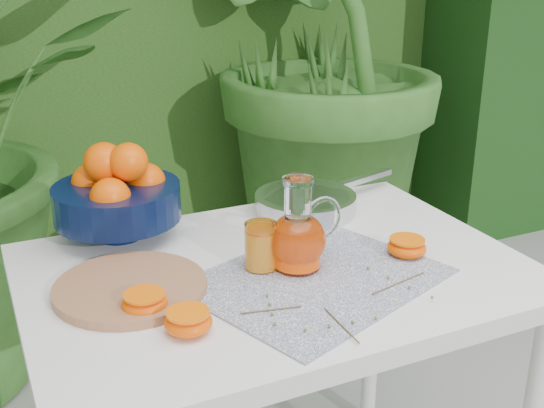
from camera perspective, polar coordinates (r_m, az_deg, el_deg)
name	(u,v)px	position (r m, az deg, el deg)	size (l,w,h in m)	color
potted_plant_right	(303,39)	(2.78, 2.60, 13.61)	(2.02, 2.02, 2.02)	#336322
white_table	(276,302)	(1.43, 0.34, -8.21)	(1.00, 0.70, 0.75)	white
placemat	(316,279)	(1.34, 3.74, -6.27)	(0.46, 0.36, 0.00)	#0D174B
cutting_board	(131,288)	(1.32, -11.75, -6.87)	(0.29, 0.29, 0.02)	#A06B48
fruit_bowl	(117,194)	(1.53, -12.83, 0.84)	(0.36, 0.36, 0.22)	black
juice_pitcher	(298,237)	(1.35, 2.22, -2.78)	(0.17, 0.13, 0.19)	white
juice_tumbler	(261,247)	(1.36, -0.93, -3.63)	(0.08, 0.08, 0.10)	white
saute_pan	(307,202)	(1.66, 2.91, 0.18)	(0.45, 0.31, 0.05)	silver
orange_halves	(257,288)	(1.27, -1.28, -7.00)	(0.66, 0.20, 0.04)	#FD7102
thyme_sprigs	(341,304)	(1.25, 5.82, -8.30)	(0.39, 0.23, 0.01)	brown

